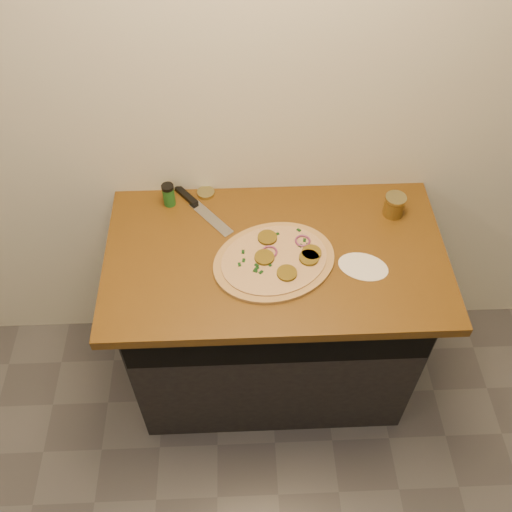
{
  "coord_description": "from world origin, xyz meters",
  "views": [
    {
      "loc": [
        -0.12,
        0.12,
        2.42
      ],
      "look_at": [
        -0.07,
        1.36,
        0.95
      ],
      "focal_mm": 40.0,
      "sensor_mm": 36.0,
      "label": 1
    }
  ],
  "objects_px": {
    "pizza": "(275,260)",
    "spice_shaker": "(169,195)",
    "chefs_knife": "(198,206)",
    "salsa_jar": "(394,205)"
  },
  "relations": [
    {
      "from": "pizza",
      "to": "spice_shaker",
      "type": "height_order",
      "value": "spice_shaker"
    },
    {
      "from": "chefs_knife",
      "to": "salsa_jar",
      "type": "distance_m",
      "value": 0.73
    },
    {
      "from": "salsa_jar",
      "to": "pizza",
      "type": "bearing_deg",
      "value": -154.37
    },
    {
      "from": "pizza",
      "to": "spice_shaker",
      "type": "distance_m",
      "value": 0.49
    },
    {
      "from": "salsa_jar",
      "to": "spice_shaker",
      "type": "bearing_deg",
      "value": 174.13
    },
    {
      "from": "pizza",
      "to": "spice_shaker",
      "type": "bearing_deg",
      "value": 141.57
    },
    {
      "from": "pizza",
      "to": "chefs_knife",
      "type": "relative_size",
      "value": 2.02
    },
    {
      "from": "chefs_knife",
      "to": "spice_shaker",
      "type": "relative_size",
      "value": 2.9
    },
    {
      "from": "chefs_knife",
      "to": "salsa_jar",
      "type": "height_order",
      "value": "salsa_jar"
    },
    {
      "from": "pizza",
      "to": "salsa_jar",
      "type": "relative_size",
      "value": 6.41
    }
  ]
}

